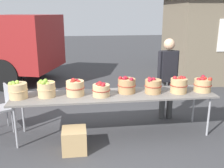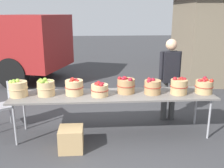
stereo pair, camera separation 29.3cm
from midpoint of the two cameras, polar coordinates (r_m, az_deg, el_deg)
The scene contains 13 objects.
ground_plane at distance 4.77m, azimuth 2.06°, elevation -10.88°, with size 40.00×40.00×0.00m, color #38383A.
market_table at distance 4.50m, azimuth 2.14°, elevation -2.66°, with size 3.50×0.76×0.75m.
apple_basket_green_0 at distance 4.57m, azimuth -18.34°, elevation -0.98°, with size 0.32×0.32×0.31m.
apple_basket_green_1 at distance 4.49m, azimuth -12.63°, elevation -0.78°, with size 0.31×0.31×0.31m.
apple_basket_red_0 at distance 4.45m, azimuth -6.49°, elevation -0.66°, with size 0.33×0.33×0.31m.
apple_basket_red_1 at distance 4.36m, azimuth -0.83°, elevation -1.21°, with size 0.31×0.31×0.25m.
apple_basket_red_2 at distance 4.53m, azimuth 4.94°, elevation -0.29°, with size 0.33×0.33×0.30m.
apple_basket_red_3 at distance 4.55m, azimuth 10.75°, elevation -0.56°, with size 0.30×0.30×0.28m.
apple_basket_red_4 at distance 4.65m, azimuth 16.35°, elevation -0.49°, with size 0.31×0.31×0.30m.
apple_basket_red_5 at distance 4.84m, azimuth 21.33°, elevation -0.47°, with size 0.32×0.32×0.28m.
vendor_adult at distance 5.21m, azimuth 14.23°, elevation 2.23°, with size 0.43×0.24×1.64m.
folding_chair at distance 5.15m, azimuth -21.10°, elevation -3.80°, with size 0.54×0.54×0.86m.
produce_crate at distance 4.20m, azimuth -7.03°, elevation -12.04°, with size 0.38×0.38×0.38m, color tan.
Camera 2 is at (-0.33, -4.26, 2.13)m, focal length 41.33 mm.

